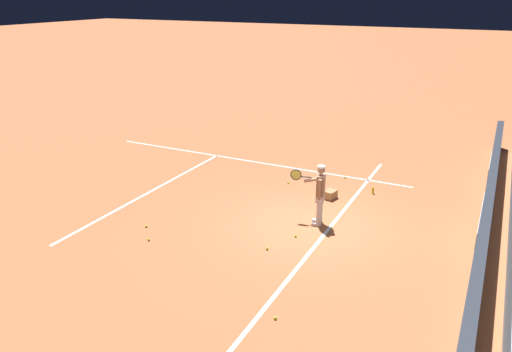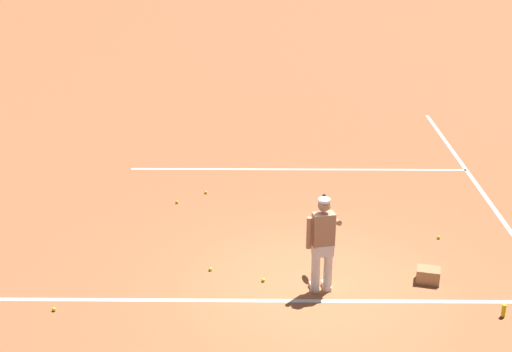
{
  "view_description": "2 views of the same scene",
  "coord_description": "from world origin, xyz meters",
  "px_view_note": "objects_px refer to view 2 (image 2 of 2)",
  "views": [
    {
      "loc": [
        -11.78,
        -4.17,
        6.07
      ],
      "look_at": [
        -0.71,
        1.36,
        1.45
      ],
      "focal_mm": 35.0,
      "sensor_mm": 36.0,
      "label": 1
    },
    {
      "loc": [
        -0.89,
        -10.75,
        6.41
      ],
      "look_at": [
        -1.0,
        1.51,
        1.44
      ],
      "focal_mm": 50.0,
      "sensor_mm": 36.0,
      "label": 2
    }
  ],
  "objects_px": {
    "tennis_ball_near_player": "(177,202)",
    "water_bottle": "(504,311)",
    "tennis_ball_toward_net": "(263,280)",
    "tennis_ball_far_right": "(211,269)",
    "tennis_player": "(323,243)",
    "tennis_ball_far_left": "(439,237)",
    "ball_box_cardboard": "(428,275)",
    "tennis_ball_on_baseline": "(54,309)",
    "tennis_ball_midcourt": "(206,192)"
  },
  "relations": [
    {
      "from": "water_bottle",
      "to": "tennis_player",
      "type": "bearing_deg",
      "value": 164.44
    },
    {
      "from": "tennis_ball_on_baseline",
      "to": "tennis_ball_midcourt",
      "type": "distance_m",
      "value": 5.28
    },
    {
      "from": "tennis_ball_far_left",
      "to": "tennis_ball_midcourt",
      "type": "height_order",
      "value": "same"
    },
    {
      "from": "tennis_ball_toward_net",
      "to": "tennis_ball_on_baseline",
      "type": "bearing_deg",
      "value": -164.16
    },
    {
      "from": "ball_box_cardboard",
      "to": "tennis_ball_on_baseline",
      "type": "xyz_separation_m",
      "value": [
        -6.3,
        -0.99,
        -0.1
      ]
    },
    {
      "from": "tennis_ball_far_left",
      "to": "tennis_ball_toward_net",
      "type": "distance_m",
      "value": 3.84
    },
    {
      "from": "ball_box_cardboard",
      "to": "tennis_ball_toward_net",
      "type": "height_order",
      "value": "ball_box_cardboard"
    },
    {
      "from": "tennis_ball_toward_net",
      "to": "tennis_player",
      "type": "bearing_deg",
      "value": -14.87
    },
    {
      "from": "tennis_ball_far_left",
      "to": "tennis_ball_midcourt",
      "type": "relative_size",
      "value": 1.0
    },
    {
      "from": "tennis_ball_toward_net",
      "to": "tennis_ball_near_player",
      "type": "bearing_deg",
      "value": 119.71
    },
    {
      "from": "tennis_player",
      "to": "tennis_ball_far_left",
      "type": "height_order",
      "value": "tennis_player"
    },
    {
      "from": "ball_box_cardboard",
      "to": "tennis_ball_near_player",
      "type": "height_order",
      "value": "ball_box_cardboard"
    },
    {
      "from": "tennis_player",
      "to": "tennis_ball_toward_net",
      "type": "relative_size",
      "value": 25.98
    },
    {
      "from": "ball_box_cardboard",
      "to": "tennis_ball_near_player",
      "type": "bearing_deg",
      "value": 145.4
    },
    {
      "from": "ball_box_cardboard",
      "to": "tennis_ball_far_left",
      "type": "height_order",
      "value": "ball_box_cardboard"
    },
    {
      "from": "tennis_ball_on_baseline",
      "to": "tennis_ball_near_player",
      "type": "relative_size",
      "value": 1.0
    },
    {
      "from": "tennis_ball_near_player",
      "to": "tennis_ball_far_right",
      "type": "relative_size",
      "value": 1.0
    },
    {
      "from": "tennis_player",
      "to": "tennis_ball_far_right",
      "type": "height_order",
      "value": "tennis_player"
    },
    {
      "from": "tennis_ball_far_left",
      "to": "tennis_ball_toward_net",
      "type": "xyz_separation_m",
      "value": [
        -3.45,
        -1.68,
        0.0
      ]
    },
    {
      "from": "tennis_ball_on_baseline",
      "to": "tennis_ball_far_left",
      "type": "relative_size",
      "value": 1.0
    },
    {
      "from": "tennis_ball_near_player",
      "to": "tennis_ball_far_left",
      "type": "bearing_deg",
      "value": -17.04
    },
    {
      "from": "tennis_ball_far_right",
      "to": "tennis_ball_toward_net",
      "type": "bearing_deg",
      "value": -21.47
    },
    {
      "from": "tennis_ball_on_baseline",
      "to": "tennis_ball_midcourt",
      "type": "xyz_separation_m",
      "value": [
        2.12,
        4.83,
        0.0
      ]
    },
    {
      "from": "tennis_player",
      "to": "tennis_ball_near_player",
      "type": "distance_m",
      "value": 4.67
    },
    {
      "from": "tennis_ball_near_player",
      "to": "tennis_ball_toward_net",
      "type": "relative_size",
      "value": 1.0
    },
    {
      "from": "tennis_player",
      "to": "tennis_ball_midcourt",
      "type": "bearing_deg",
      "value": 119.03
    },
    {
      "from": "ball_box_cardboard",
      "to": "tennis_ball_toward_net",
      "type": "distance_m",
      "value": 2.88
    },
    {
      "from": "tennis_ball_toward_net",
      "to": "tennis_ball_far_right",
      "type": "bearing_deg",
      "value": 158.53
    },
    {
      "from": "tennis_ball_on_baseline",
      "to": "tennis_ball_far_right",
      "type": "bearing_deg",
      "value": 28.59
    },
    {
      "from": "tennis_ball_far_left",
      "to": "tennis_ball_far_right",
      "type": "bearing_deg",
      "value": -163.53
    },
    {
      "from": "tennis_player",
      "to": "water_bottle",
      "type": "height_order",
      "value": "tennis_player"
    },
    {
      "from": "tennis_ball_midcourt",
      "to": "tennis_ball_toward_net",
      "type": "relative_size",
      "value": 1.0
    },
    {
      "from": "tennis_ball_on_baseline",
      "to": "tennis_ball_midcourt",
      "type": "bearing_deg",
      "value": 66.29
    },
    {
      "from": "tennis_ball_near_player",
      "to": "water_bottle",
      "type": "bearing_deg",
      "value": -37.26
    },
    {
      "from": "tennis_player",
      "to": "tennis_ball_near_player",
      "type": "relative_size",
      "value": 25.98
    },
    {
      "from": "ball_box_cardboard",
      "to": "tennis_ball_far_right",
      "type": "distance_m",
      "value": 3.85
    },
    {
      "from": "tennis_ball_far_left",
      "to": "tennis_ball_near_player",
      "type": "bearing_deg",
      "value": 162.96
    },
    {
      "from": "ball_box_cardboard",
      "to": "tennis_ball_midcourt",
      "type": "height_order",
      "value": "ball_box_cardboard"
    },
    {
      "from": "tennis_ball_near_player",
      "to": "water_bottle",
      "type": "distance_m",
      "value": 7.23
    },
    {
      "from": "water_bottle",
      "to": "tennis_ball_on_baseline",
      "type": "bearing_deg",
      "value": 179.27
    },
    {
      "from": "ball_box_cardboard",
      "to": "tennis_ball_midcourt",
      "type": "xyz_separation_m",
      "value": [
        -4.18,
        3.84,
        -0.1
      ]
    },
    {
      "from": "tennis_player",
      "to": "tennis_ball_toward_net",
      "type": "height_order",
      "value": "tennis_player"
    },
    {
      "from": "tennis_ball_on_baseline",
      "to": "tennis_ball_near_player",
      "type": "height_order",
      "value": "same"
    },
    {
      "from": "tennis_ball_near_player",
      "to": "tennis_ball_midcourt",
      "type": "relative_size",
      "value": 1.0
    },
    {
      "from": "tennis_ball_near_player",
      "to": "tennis_ball_midcourt",
      "type": "xyz_separation_m",
      "value": [
        0.59,
        0.55,
        0.0
      ]
    },
    {
      "from": "tennis_ball_near_player",
      "to": "tennis_ball_on_baseline",
      "type": "bearing_deg",
      "value": -109.63
    },
    {
      "from": "tennis_ball_toward_net",
      "to": "tennis_ball_far_right",
      "type": "xyz_separation_m",
      "value": [
        -0.95,
        0.37,
        0.0
      ]
    },
    {
      "from": "tennis_player",
      "to": "tennis_ball_far_right",
      "type": "distance_m",
      "value": 2.22
    },
    {
      "from": "tennis_ball_on_baseline",
      "to": "tennis_ball_toward_net",
      "type": "relative_size",
      "value": 1.0
    },
    {
      "from": "tennis_ball_near_player",
      "to": "water_bottle",
      "type": "xyz_separation_m",
      "value": [
        5.75,
        -4.38,
        0.08
      ]
    }
  ]
}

